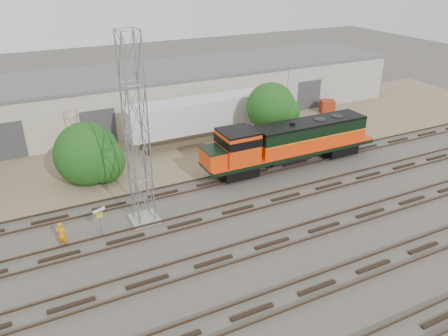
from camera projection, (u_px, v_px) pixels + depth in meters
name	position (u px, v px, depth m)	size (l,w,h in m)	color
ground	(248.00, 221.00, 29.45)	(140.00, 140.00, 0.00)	#47423A
dirt_strip	(171.00, 144.00, 41.54)	(80.00, 16.00, 0.02)	#726047
tracks	(272.00, 243.00, 27.00)	(80.00, 20.40, 0.28)	black
warehouse	(145.00, 96.00, 46.84)	(58.40, 10.40, 5.30)	#BFB79F
locomotive	(288.00, 142.00, 36.18)	(15.76, 2.76, 3.79)	black
signal_tower	(137.00, 137.00, 26.89)	(1.84, 1.84, 12.46)	gray
sign_post	(100.00, 217.00, 27.22)	(0.79, 0.34, 2.05)	gray
worker	(62.00, 235.00, 26.45)	(0.63, 0.42, 1.74)	orange
semi_trailer	(201.00, 115.00, 41.09)	(13.71, 2.88, 4.21)	silver
dumpster_blue	(286.00, 108.00, 49.16)	(1.60, 1.50, 1.50)	#151991
dumpster_red	(327.00, 106.00, 49.85)	(1.50, 1.40, 1.40)	#9B2A10
tree_mid	(91.00, 156.00, 33.99)	(5.28, 5.03, 5.03)	#382619
tree_east	(274.00, 108.00, 39.64)	(4.67, 4.45, 6.00)	#382619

